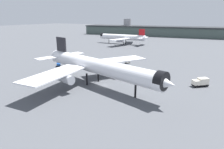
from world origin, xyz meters
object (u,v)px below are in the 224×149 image
Objects in this scene: airliner_near_gate at (96,66)px; service_truck_front at (201,82)px; airliner_far_taxiway at (123,37)px; baggage_cart_trailing at (128,61)px; baggage_tug_wing at (59,64)px.

service_truck_front is at bearing 40.58° from airliner_near_gate.
baggage_cart_trailing is (34.36, -66.06, -4.90)m from airliner_far_taxiway.
airliner_far_taxiway is 8.36× the size of service_truck_front.
airliner_far_taxiway is (-38.39, 101.98, -0.86)m from airliner_near_gate.
baggage_tug_wing is 1.29× the size of baggage_cart_trailing.
service_truck_front is 64.05m from baggage_tug_wing.
airliner_far_taxiway reaches higher than baggage_cart_trailing.
service_truck_front is (71.35, -86.50, -4.28)m from airliner_far_taxiway.
airliner_far_taxiway is at bearing -33.46° from baggage_tug_wing.
airliner_far_taxiway reaches higher than baggage_tug_wing.
airliner_near_gate is 34.55m from baggage_tug_wing.
baggage_tug_wing is at bearing 171.21° from airliner_near_gate.
airliner_far_taxiway is 112.22m from service_truck_front.
baggage_cart_trailing is (-37.00, 20.44, -0.61)m from service_truck_front.
baggage_tug_wing is 34.81m from baggage_cart_trailing.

